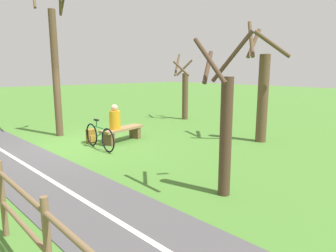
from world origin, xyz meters
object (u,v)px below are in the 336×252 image
Objects in this scene: bicycle at (99,137)px; tree_far_left at (262,91)px; bench at (122,132)px; tree_far_right at (224,126)px; person_seated at (115,119)px; backpack at (91,136)px; tree_near_bench at (55,68)px; tree_mid_field at (184,92)px.

bicycle is 5.42m from tree_far_left.
bench is 5.19m from tree_far_right.
bench is 0.59m from person_seated.
person_seated is 0.92m from bicycle.
person_seated is 0.20× the size of tree_far_left.
tree_far_right is 4.84m from tree_far_left.
tree_far_left is at bearing -155.29° from tree_far_right.
tree_far_left is (-4.56, 2.61, 1.32)m from bicycle.
tree_far_left reaches higher than person_seated.
person_seated is at bearing 134.88° from backpack.
tree_near_bench reaches higher than tree_far_right.
bench is at bearing -180.00° from person_seated.
tree_far_right is (-0.18, 4.63, 0.95)m from bicycle.
person_seated is 0.26× the size of tree_far_right.
tree_far_left reaches higher than bench.
tree_near_bench is (0.95, -2.37, 1.63)m from person_seated.
tree_far_left is at bearing 128.64° from person_seated.
bicycle is 0.33× the size of tree_near_bench.
tree_mid_field reaches higher than bench.
person_seated is at bearing 111.94° from tree_near_bench.
tree_far_left is at bearing 132.09° from tree_near_bench.
bicycle reaches higher than backpack.
tree_far_left is (-3.51, 3.00, 1.38)m from bench.
bicycle is 6.47m from tree_mid_field.
backpack is 5.81m from tree_far_left.
bicycle reaches higher than bench.
person_seated is 5.00m from tree_far_right.
person_seated is 4.90m from tree_far_left.
backpack is at bearing 15.60° from tree_mid_field.
tree_mid_field is (-5.89, -2.49, 0.96)m from bicycle.
tree_mid_field is at bearing -104.61° from tree_far_left.
tree_far_right is 0.78× the size of tree_far_left.
tree_near_bench is at bearing -47.91° from tree_far_left.
bench is 0.99× the size of bicycle.
bench is 2.14× the size of person_seated.
bicycle is at bearing 22.90° from tree_mid_field.
bench reaches higher than backpack.
person_seated reaches higher than backpack.
tree_far_right is at bearing 51.25° from tree_mid_field.
bicycle is at bearing 6.51° from bench.
tree_mid_field is (-5.16, -2.18, 0.51)m from person_seated.
bench is 1.12m from bicycle.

